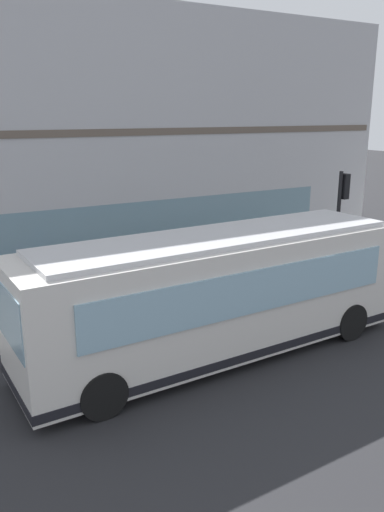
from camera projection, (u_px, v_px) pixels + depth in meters
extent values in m
plane|color=#262628|center=(258.00, 342.00, 13.64)|extent=(120.00, 120.00, 0.00)
cube|color=#B2ADA3|center=(175.00, 289.00, 17.47)|extent=(4.01, 40.00, 0.15)
cube|color=#A8A8AD|center=(101.00, 140.00, 21.63)|extent=(8.94, 21.93, 9.46)
cube|color=brown|center=(145.00, 132.00, 17.89)|extent=(0.36, 21.49, 0.24)
cube|color=slate|center=(148.00, 234.00, 18.77)|extent=(0.12, 15.35, 2.40)
cube|color=silver|center=(221.00, 293.00, 12.62)|extent=(2.81, 10.07, 2.70)
cube|color=silver|center=(221.00, 236.00, 12.24)|extent=(2.41, 9.06, 0.12)
cube|color=#8CB2C6|center=(9.00, 316.00, 9.97)|extent=(2.20, 0.15, 1.20)
cube|color=#8CB2C6|center=(193.00, 264.00, 13.55)|extent=(0.32, 8.20, 1.00)
cube|color=#8CB2C6|center=(253.00, 292.00, 11.47)|extent=(0.32, 8.20, 1.00)
cube|color=black|center=(220.00, 337.00, 12.93)|extent=(2.85, 10.11, 0.20)
cylinder|color=black|center=(65.00, 350.00, 12.03)|extent=(0.33, 1.01, 1.00)
cylinder|color=black|center=(103.00, 394.00, 10.15)|extent=(0.33, 1.01, 1.00)
cylinder|color=black|center=(291.00, 296.00, 15.58)|extent=(0.33, 1.01, 1.00)
cylinder|color=black|center=(350.00, 321.00, 13.70)|extent=(0.33, 1.01, 1.00)
cylinder|color=black|center=(338.00, 222.00, 18.73)|extent=(0.14, 0.14, 3.70)
cube|color=black|center=(344.00, 186.00, 18.47)|extent=(0.32, 0.24, 0.90)
sphere|color=red|center=(347.00, 178.00, 18.46)|extent=(0.20, 0.20, 0.20)
sphere|color=yellow|center=(347.00, 186.00, 18.53)|extent=(0.20, 0.20, 0.20)
sphere|color=green|center=(346.00, 194.00, 18.61)|extent=(0.20, 0.20, 0.20)
cylinder|color=gold|center=(207.00, 289.00, 16.41)|extent=(0.24, 0.24, 0.55)
sphere|color=gold|center=(207.00, 279.00, 16.32)|extent=(0.22, 0.22, 0.22)
cylinder|color=gold|center=(211.00, 287.00, 16.48)|extent=(0.10, 0.12, 0.10)
cylinder|color=gold|center=(204.00, 286.00, 16.54)|extent=(0.12, 0.10, 0.10)
cylinder|color=#8C3F8C|center=(191.00, 272.00, 17.78)|extent=(0.14, 0.14, 0.82)
cylinder|color=#8C3F8C|center=(196.00, 272.00, 17.79)|extent=(0.14, 0.14, 0.82)
cylinder|color=black|center=(194.00, 251.00, 17.59)|extent=(0.32, 0.32, 0.65)
sphere|color=beige|center=(194.00, 238.00, 17.47)|extent=(0.22, 0.22, 0.22)
cylinder|color=#8C3F8C|center=(33.00, 291.00, 15.95)|extent=(0.14, 0.14, 0.75)
cylinder|color=#8C3F8C|center=(39.00, 290.00, 16.00)|extent=(0.14, 0.14, 0.75)
cylinder|color=#8C3F8C|center=(35.00, 270.00, 15.80)|extent=(0.32, 0.32, 0.60)
sphere|color=beige|center=(34.00, 257.00, 15.69)|extent=(0.20, 0.20, 0.20)
cylinder|color=silver|center=(12.00, 306.00, 14.67)|extent=(0.14, 0.14, 0.81)
cylinder|color=silver|center=(14.00, 303.00, 14.85)|extent=(0.14, 0.14, 0.81)
cylinder|color=black|center=(11.00, 280.00, 14.56)|extent=(0.32, 0.32, 0.64)
sphere|color=beige|center=(9.00, 266.00, 14.45)|extent=(0.22, 0.22, 0.22)
cylinder|color=#3359A5|center=(97.00, 301.00, 14.96)|extent=(0.14, 0.14, 0.83)
cylinder|color=#3359A5|center=(93.00, 303.00, 14.80)|extent=(0.14, 0.14, 0.83)
cylinder|color=#3359A5|center=(94.00, 278.00, 14.68)|extent=(0.32, 0.32, 0.66)
sphere|color=brown|center=(93.00, 263.00, 14.56)|extent=(0.22, 0.22, 0.22)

